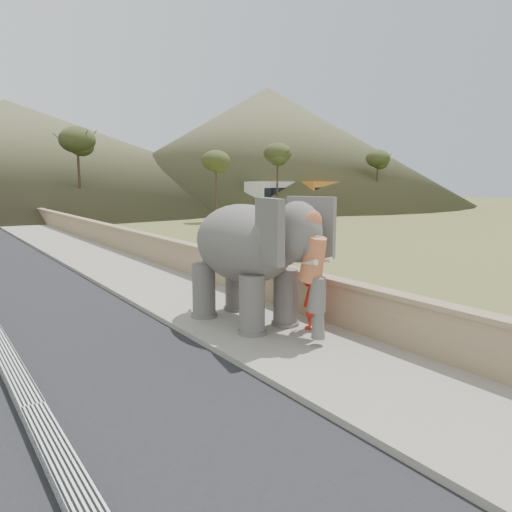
# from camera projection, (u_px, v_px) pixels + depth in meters

# --- Properties ---
(ground) EXTENTS (160.00, 160.00, 0.00)m
(ground) POSITION_uv_depth(u_px,v_px,m) (313.00, 358.00, 9.72)
(ground) COLOR olive
(ground) RESTS_ON ground
(walkway) EXTENTS (3.00, 120.00, 0.15)m
(walkway) POSITION_uv_depth(u_px,v_px,m) (130.00, 274.00, 17.88)
(walkway) COLOR #9E9687
(walkway) RESTS_ON ground
(parapet) EXTENTS (0.30, 120.00, 1.10)m
(parapet) POSITION_uv_depth(u_px,v_px,m) (172.00, 257.00, 18.72)
(parapet) COLOR tan
(parapet) RESTS_ON ground
(cow) EXTENTS (1.58, 1.52, 1.28)m
(cow) POSITION_uv_depth(u_px,v_px,m) (264.00, 233.00, 25.99)
(cow) COLOR brown
(cow) RESTS_ON ground
(distant_car) EXTENTS (4.55, 3.31, 1.44)m
(distant_car) POSITION_uv_depth(u_px,v_px,m) (216.00, 206.00, 50.03)
(distant_car) COLOR silver
(distant_car) RESTS_ON ground
(bus_white) EXTENTS (11.28, 4.57, 3.10)m
(bus_white) POSITION_uv_depth(u_px,v_px,m) (291.00, 197.00, 51.28)
(bus_white) COLOR silver
(bus_white) RESTS_ON ground
(bus_orange) EXTENTS (11.14, 3.20, 3.10)m
(bus_orange) POSITION_uv_depth(u_px,v_px,m) (342.00, 196.00, 52.88)
(bus_orange) COLOR orange
(bus_orange) RESTS_ON ground
(hill_right) EXTENTS (56.00, 56.00, 16.00)m
(hill_right) POSITION_uv_depth(u_px,v_px,m) (267.00, 146.00, 70.96)
(hill_right) COLOR brown
(hill_right) RESTS_ON ground
(hill_far) EXTENTS (80.00, 80.00, 14.00)m
(hill_far) POSITION_uv_depth(u_px,v_px,m) (8.00, 152.00, 68.56)
(hill_far) COLOR brown
(hill_far) RESTS_ON ground
(elephant_and_man) EXTENTS (2.48, 4.18, 2.88)m
(elephant_and_man) POSITION_uv_depth(u_px,v_px,m) (245.00, 261.00, 11.51)
(elephant_and_man) COLOR slate
(elephant_and_man) RESTS_ON ground
(trees) EXTENTS (47.51, 43.32, 9.54)m
(trees) POSITION_uv_depth(u_px,v_px,m) (31.00, 168.00, 30.61)
(trees) COLOR #473828
(trees) RESTS_ON ground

